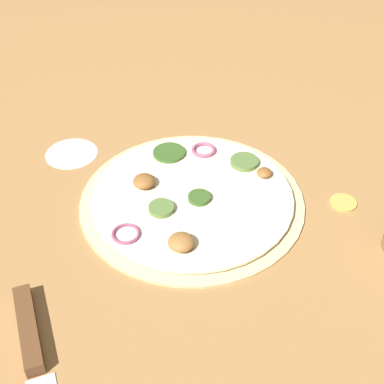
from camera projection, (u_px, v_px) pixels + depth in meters
ground_plane at (192, 201)px, 0.78m from camera, size 3.00×3.00×0.00m
pizza at (191, 198)px, 0.78m from camera, size 0.33×0.33×0.03m
knife at (35, 368)px, 0.57m from camera, size 0.23×0.29×0.02m
loose_cap at (343, 202)px, 0.77m from camera, size 0.04×0.04×0.01m
flour_patch at (72, 153)px, 0.87m from camera, size 0.08×0.08×0.00m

